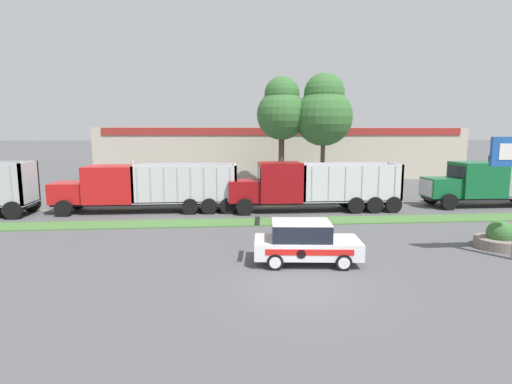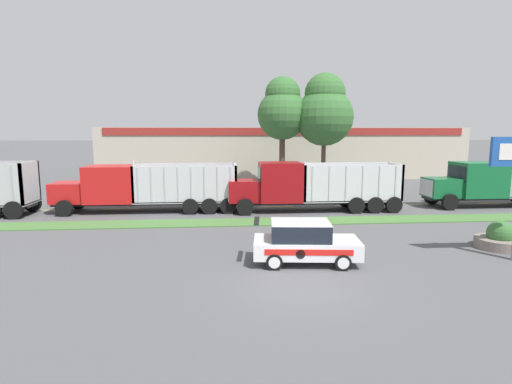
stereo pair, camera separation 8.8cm
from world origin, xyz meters
The scene contains 17 objects.
ground_plane centered at (0.00, 0.00, 0.00)m, with size 600.00×600.00×0.00m, color #515154.
grass_verge centered at (0.00, 9.87, 0.03)m, with size 120.00×1.99×0.06m, color #477538.
centre_line_2 centered at (-14.95, 14.87, 0.00)m, with size 2.40×0.14×0.01m, color yellow.
centre_line_3 centered at (-9.55, 14.87, 0.00)m, with size 2.40×0.14×0.01m, color yellow.
centre_line_4 centered at (-4.15, 14.87, 0.00)m, with size 2.40×0.14×0.01m, color yellow.
centre_line_5 centered at (1.25, 14.87, 0.00)m, with size 2.40×0.14×0.01m, color yellow.
centre_line_6 centered at (6.65, 14.87, 0.00)m, with size 2.40×0.14×0.01m, color yellow.
centre_line_7 centered at (12.05, 14.87, 0.00)m, with size 2.40×0.14×0.01m, color yellow.
centre_line_8 centered at (17.45, 14.87, 0.00)m, with size 2.40×0.14×0.01m, color yellow.
dump_truck_lead centered at (16.33, 13.70, 1.66)m, with size 10.95×2.68×3.54m.
dump_truck_mid centered at (-8.70, 13.85, 1.56)m, with size 11.97×2.85×3.51m.
dump_truck_trail centered at (2.42, 13.09, 1.62)m, with size 11.39×2.62×3.38m.
rally_car centered at (0.65, 2.42, 0.86)m, with size 4.36×2.35×1.72m.
stone_planter centered at (9.91, 3.73, 0.42)m, with size 2.10×2.10×1.26m.
store_building_backdrop centered at (4.67, 36.79, 2.91)m, with size 41.73×12.10×5.81m.
tree_behind_left centered at (6.91, 24.11, 7.18)m, with size 5.34×5.34×10.66m.
tree_behind_centre centered at (3.10, 24.96, 7.32)m, with size 4.71×4.71×10.42m.
Camera 1 is at (-2.65, -12.81, 5.14)m, focal length 28.00 mm.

